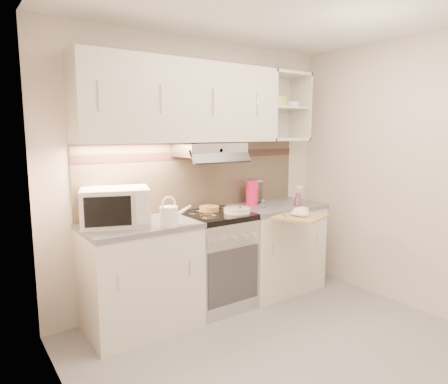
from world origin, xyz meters
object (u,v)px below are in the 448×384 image
object	(u,v)px
microwave	(115,207)
pink_pitcher	(252,193)
spray_bottle	(298,197)
cutting_board	(301,217)
electric_range	(215,260)
plate_stack	(237,210)
glass_jar	(256,191)
watering_can	(170,215)

from	to	relation	value
microwave	pink_pitcher	bearing A→B (deg)	21.70
spray_bottle	cutting_board	xyz separation A→B (m)	(-0.26, -0.30, -0.11)
electric_range	pink_pitcher	world-z (taller)	pink_pitcher
plate_stack	pink_pitcher	world-z (taller)	pink_pitcher
plate_stack	pink_pitcher	size ratio (longest dim) A/B	0.99
plate_stack	glass_jar	xyz separation A→B (m)	(0.49, 0.31, 0.10)
pink_pitcher	spray_bottle	xyz separation A→B (m)	(0.34, -0.32, -0.04)
glass_jar	pink_pitcher	bearing A→B (deg)	-151.89
glass_jar	electric_range	bearing A→B (deg)	-163.08
plate_stack	pink_pitcher	distance (m)	0.47
pink_pitcher	spray_bottle	distance (m)	0.47
spray_bottle	cutting_board	bearing A→B (deg)	-131.37
electric_range	glass_jar	size ratio (longest dim) A/B	3.65
watering_can	spray_bottle	bearing A→B (deg)	1.79
spray_bottle	cutting_board	size ratio (longest dim) A/B	0.51
watering_can	glass_jar	distance (m)	1.31
plate_stack	cutting_board	distance (m)	0.59
glass_jar	spray_bottle	size ratio (longest dim) A/B	1.12
pink_pitcher	electric_range	bearing A→B (deg)	-161.13
glass_jar	spray_bottle	bearing A→B (deg)	-59.18
plate_stack	glass_jar	bearing A→B (deg)	32.47
watering_can	plate_stack	distance (m)	0.76
watering_can	pink_pitcher	world-z (taller)	pink_pitcher
electric_range	plate_stack	size ratio (longest dim) A/B	3.67
plate_stack	watering_can	bearing A→B (deg)	-171.64
watering_can	cutting_board	distance (m)	1.24
microwave	pink_pitcher	size ratio (longest dim) A/B	2.51
watering_can	plate_stack	size ratio (longest dim) A/B	1.15
electric_range	microwave	bearing A→B (deg)	176.00
watering_can	pink_pitcher	bearing A→B (deg)	18.12
microwave	plate_stack	xyz separation A→B (m)	(1.09, -0.17, -0.13)
electric_range	cutting_board	size ratio (longest dim) A/B	2.11
cutting_board	electric_range	bearing A→B (deg)	123.93
watering_can	microwave	bearing A→B (deg)	140.40
microwave	pink_pitcher	world-z (taller)	microwave
plate_stack	glass_jar	world-z (taller)	glass_jar
glass_jar	spray_bottle	xyz separation A→B (m)	(0.23, -0.38, -0.04)
watering_can	pink_pitcher	xyz separation A→B (m)	(1.13, 0.36, 0.04)
microwave	glass_jar	distance (m)	1.58
watering_can	cutting_board	bearing A→B (deg)	-11.97
microwave	cutting_board	distance (m)	1.65
pink_pitcher	glass_jar	distance (m)	0.12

